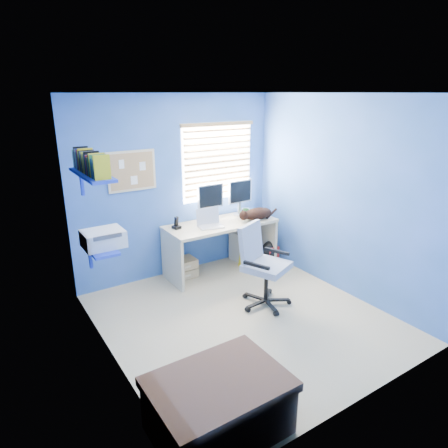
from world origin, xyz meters
TOP-DOWN VIEW (x-y plane):
  - floor at (0.00, 0.00)m, footprint 3.00×3.20m
  - ceiling at (0.00, 0.00)m, footprint 3.00×3.20m
  - wall_back at (0.00, 1.60)m, footprint 3.00×0.01m
  - wall_front at (0.00, -1.60)m, footprint 3.00×0.01m
  - wall_left at (-1.50, 0.00)m, footprint 0.01×3.20m
  - wall_right at (1.50, 0.00)m, footprint 0.01×3.20m
  - desk at (0.49, 1.26)m, footprint 1.60×0.65m
  - laptop at (0.27, 1.18)m, footprint 0.38×0.32m
  - monitor_left at (0.41, 1.42)m, footprint 0.40×0.13m
  - monitor_right at (0.93, 1.42)m, footprint 0.40×0.13m
  - phone at (-0.15, 1.37)m, footprint 0.11×0.13m
  - mug at (0.99, 1.34)m, footprint 0.10×0.09m
  - cd_spindle at (1.07, 1.45)m, footprint 0.13×0.13m
  - cat at (1.03, 1.10)m, footprint 0.47×0.25m
  - tower_pc at (0.95, 1.35)m, footprint 0.26×0.47m
  - drawer_boxes at (-0.07, 1.37)m, footprint 0.35×0.28m
  - yellow_book at (0.81, 1.15)m, footprint 0.03×0.17m
  - backpack at (1.26, 1.07)m, footprint 0.34×0.29m
  - bed_corner at (-1.11, -1.21)m, footprint 0.98×0.70m
  - office_chair at (0.40, 0.17)m, footprint 0.77×0.77m
  - window_blinds at (0.65, 1.57)m, footprint 1.15×0.05m
  - corkboard at (-0.65, 1.58)m, footprint 0.64×0.02m
  - wall_shelves at (-1.35, 0.75)m, footprint 0.42×0.90m

SIDE VIEW (x-z plane):
  - floor at x=0.00m, z-range 0.00..0.00m
  - yellow_book at x=0.81m, z-range 0.00..0.24m
  - drawer_boxes at x=-0.07m, z-range 0.00..0.27m
  - backpack at x=1.26m, z-range 0.00..0.36m
  - tower_pc at x=0.95m, z-range 0.00..0.45m
  - bed_corner at x=-1.11m, z-range 0.00..0.47m
  - desk at x=0.49m, z-range 0.00..0.74m
  - office_chair at x=0.40m, z-range -0.13..0.88m
  - cd_spindle at x=1.07m, z-range 0.74..0.81m
  - mug at x=0.99m, z-range 0.74..0.84m
  - cat at x=1.03m, z-range 0.74..0.91m
  - phone at x=-0.15m, z-range 0.74..0.91m
  - laptop at x=0.27m, z-range 0.74..0.96m
  - monitor_left at x=0.41m, z-range 0.74..1.28m
  - monitor_right at x=0.93m, z-range 0.74..1.28m
  - wall_back at x=0.00m, z-range 0.00..2.50m
  - wall_front at x=0.00m, z-range 0.00..2.50m
  - wall_left at x=-1.50m, z-range 0.00..2.50m
  - wall_right at x=1.50m, z-range 0.00..2.50m
  - wall_shelves at x=-1.35m, z-range 0.91..1.96m
  - corkboard at x=-0.65m, z-range 1.29..1.81m
  - window_blinds at x=0.65m, z-range 1.00..2.10m
  - ceiling at x=0.00m, z-range 2.50..2.50m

